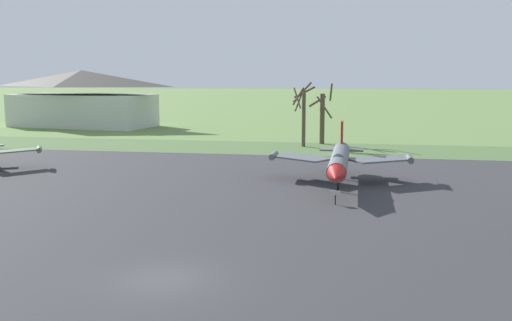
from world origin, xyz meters
TOP-DOWN VIEW (x-y plane):
  - ground_plane at (0.00, 0.00)m, footprint 600.00×600.00m
  - asphalt_apron at (0.00, 14.32)m, footprint 72.90×47.73m
  - grass_verge_strip at (0.00, 44.18)m, footprint 132.90×12.00m
  - jet_fighter_front_right at (6.54, 22.39)m, footprint 11.63×14.97m
  - info_placard_front_right at (6.55, 15.66)m, footprint 0.66×0.30m
  - bare_tree_far_left at (1.38, 46.49)m, footprint 2.68×2.77m
  - bare_tree_left_of_center at (3.53, 49.38)m, footprint 3.03×3.05m
  - visitor_building at (-36.63, 67.02)m, footprint 25.06×13.90m

SIDE VIEW (x-z plane):
  - ground_plane at x=0.00m, z-range 0.00..0.00m
  - asphalt_apron at x=0.00m, z-range 0.00..0.05m
  - grass_verge_strip at x=0.00m, z-range 0.00..0.06m
  - info_placard_front_right at x=6.55m, z-range 0.16..1.17m
  - jet_fighter_front_right at x=6.54m, z-range -0.27..4.33m
  - bare_tree_left_of_center at x=3.53m, z-range -0.22..7.25m
  - bare_tree_far_left at x=1.38m, z-range 0.34..8.01m
  - visitor_building at x=-36.63m, z-range -0.10..9.03m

